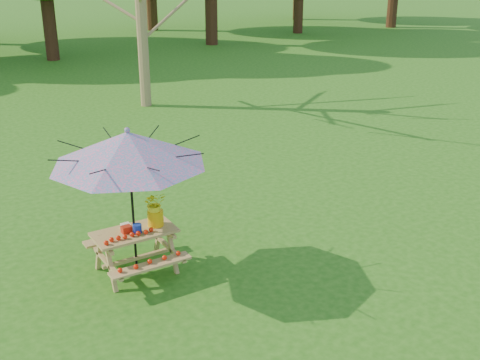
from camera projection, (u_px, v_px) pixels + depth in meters
ground at (278, 311)px, 8.07m from camera, size 120.00×120.00×0.00m
picnic_table at (136, 252)px, 8.94m from camera, size 1.20×1.32×0.67m
patio_umbrella at (128, 148)px, 8.35m from camera, size 2.30×2.30×2.25m
produce_bins at (131, 228)px, 8.78m from camera, size 0.27×0.35×0.13m
tomatoes_row at (129, 236)px, 8.59m from camera, size 0.77×0.13×0.07m
flower_bucket at (155, 208)px, 8.89m from camera, size 0.35×0.31×0.54m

